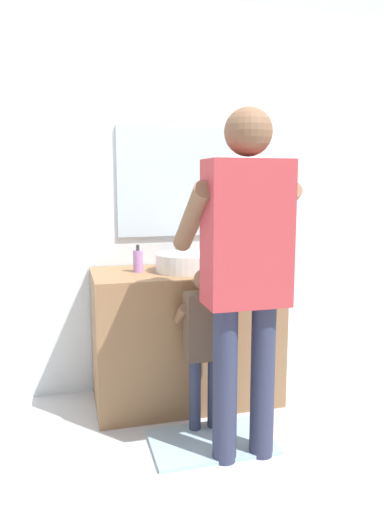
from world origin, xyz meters
TOP-DOWN VIEW (x-y plane):
  - ground_plane at (0.00, 0.00)m, footprint 14.00×14.00m
  - back_wall at (0.00, 0.62)m, footprint 4.40×0.10m
  - vanity_cabinet at (0.00, 0.30)m, footprint 1.13×0.54m
  - sink_basin at (0.00, 0.28)m, footprint 0.37×0.37m
  - faucet at (0.00, 0.50)m, footprint 0.18×0.14m
  - toothbrush_cup at (0.35, 0.35)m, footprint 0.07×0.07m
  - soap_bottle at (-0.29, 0.33)m, footprint 0.06×0.06m
  - bath_mat at (0.00, -0.25)m, footprint 0.64×0.40m
  - child_toddler at (0.00, -0.10)m, footprint 0.28×0.28m
  - adult_parent at (0.12, -0.39)m, footprint 0.53×0.56m

SIDE VIEW (x-z plane):
  - ground_plane at x=0.00m, z-range 0.00..0.00m
  - bath_mat at x=0.00m, z-range 0.00..0.02m
  - vanity_cabinet at x=0.00m, z-range 0.00..0.83m
  - child_toddler at x=0.00m, z-range 0.09..1.01m
  - toothbrush_cup at x=0.35m, z-range 0.78..0.99m
  - sink_basin at x=0.00m, z-range 0.83..0.94m
  - soap_bottle at x=-0.29m, z-range 0.82..0.98m
  - faucet at x=0.00m, z-range 0.82..1.00m
  - adult_parent at x=0.12m, z-range 0.17..1.88m
  - back_wall at x=0.00m, z-range 0.00..2.70m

